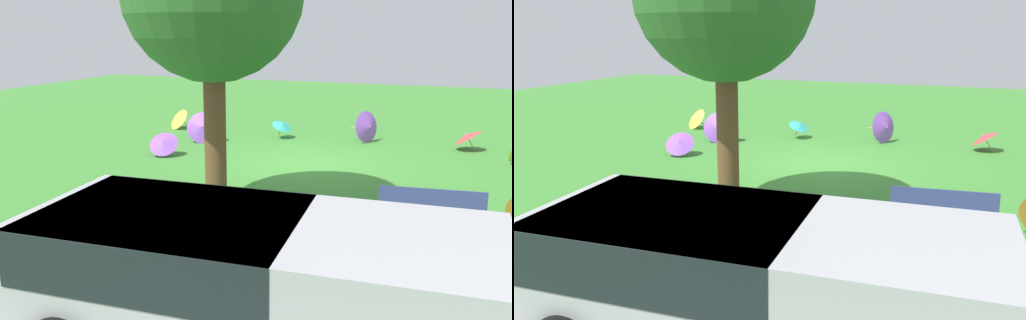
# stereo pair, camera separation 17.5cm
# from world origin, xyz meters

# --- Properties ---
(ground) EXTENTS (40.00, 40.00, 0.00)m
(ground) POSITION_xyz_m (0.00, 0.00, 0.00)
(ground) COLOR #387A2D
(van_dark) EXTENTS (4.71, 2.37, 1.53)m
(van_dark) POSITION_xyz_m (-1.53, 7.77, 0.91)
(van_dark) COLOR #99999E
(van_dark) RESTS_ON ground
(park_bench) EXTENTS (1.65, 0.68, 0.90)m
(park_bench) POSITION_xyz_m (-3.12, 3.87, 0.47)
(park_bench) COLOR navy
(park_bench) RESTS_ON ground
(parasol_teal_0) EXTENTS (0.82, 0.82, 0.60)m
(parasol_teal_0) POSITION_xyz_m (1.56, -2.86, 0.42)
(parasol_teal_0) COLOR tan
(parasol_teal_0) RESTS_ON ground
(parasol_purple_0) EXTENTS (0.91, 0.83, 0.67)m
(parasol_purple_0) POSITION_xyz_m (3.76, 0.46, 0.36)
(parasol_purple_0) COLOR tan
(parasol_purple_0) RESTS_ON ground
(parasol_red_0) EXTENTS (0.81, 0.85, 0.67)m
(parasol_red_0) POSITION_xyz_m (-3.71, -3.14, 0.40)
(parasol_red_0) COLOR tan
(parasol_red_0) RESTS_ON ground
(parasol_yellow_1) EXTENTS (0.94, 0.87, 0.68)m
(parasol_yellow_1) POSITION_xyz_m (5.33, -3.11, 0.34)
(parasol_yellow_1) COLOR tan
(parasol_yellow_1) RESTS_ON ground
(parasol_purple_1) EXTENTS (0.96, 0.97, 0.95)m
(parasol_purple_1) POSITION_xyz_m (-1.01, -3.17, 0.47)
(parasol_purple_1) COLOR tan
(parasol_purple_1) RESTS_ON ground
(parasol_purple_2) EXTENTS (1.07, 0.95, 0.93)m
(parasol_purple_2) POSITION_xyz_m (3.55, -1.42, 0.47)
(parasol_purple_2) COLOR tan
(parasol_purple_2) RESTS_ON ground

